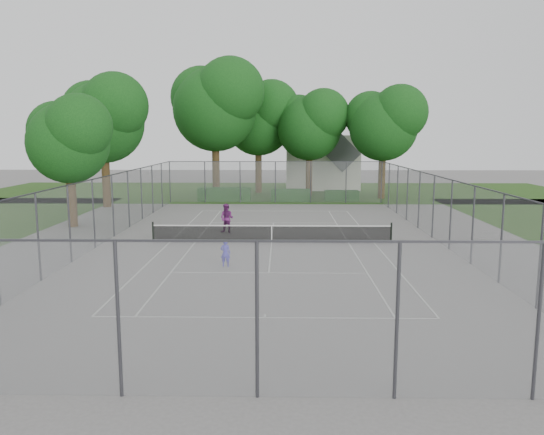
{
  "coord_description": "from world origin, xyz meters",
  "views": [
    {
      "loc": [
        0.52,
        -27.9,
        5.7
      ],
      "look_at": [
        0.0,
        1.0,
        1.2
      ],
      "focal_mm": 35.0,
      "sensor_mm": 36.0,
      "label": 1
    }
  ],
  "objects_px": {
    "girl_player": "(225,253)",
    "woman_player": "(227,218)",
    "house": "(322,153)",
    "tennis_net": "(272,233)"
  },
  "relations": [
    {
      "from": "tennis_net",
      "to": "woman_player",
      "type": "relative_size",
      "value": 7.48
    },
    {
      "from": "house",
      "to": "woman_player",
      "type": "bearing_deg",
      "value": -105.88
    },
    {
      "from": "tennis_net",
      "to": "house",
      "type": "xyz_separation_m",
      "value": [
        4.85,
        29.31,
        3.3
      ]
    },
    {
      "from": "girl_player",
      "to": "woman_player",
      "type": "height_order",
      "value": "woman_player"
    },
    {
      "from": "girl_player",
      "to": "woman_player",
      "type": "relative_size",
      "value": 0.7
    },
    {
      "from": "tennis_net",
      "to": "woman_player",
      "type": "distance_m",
      "value": 3.9
    },
    {
      "from": "woman_player",
      "to": "girl_player",
      "type": "bearing_deg",
      "value": -64.28
    },
    {
      "from": "woman_player",
      "to": "tennis_net",
      "type": "bearing_deg",
      "value": -25.79
    },
    {
      "from": "girl_player",
      "to": "woman_player",
      "type": "bearing_deg",
      "value": -80.19
    },
    {
      "from": "tennis_net",
      "to": "woman_player",
      "type": "xyz_separation_m",
      "value": [
        -2.69,
        2.8,
        0.35
      ]
    }
  ]
}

